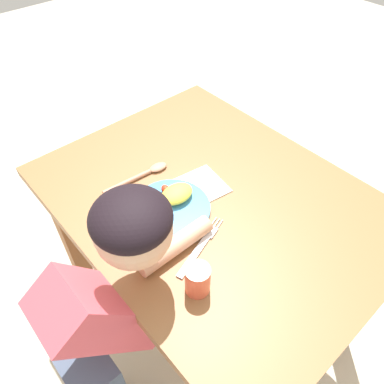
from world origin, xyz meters
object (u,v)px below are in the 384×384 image
at_px(person, 112,329).
at_px(plate, 172,204).
at_px(drinking_cup, 198,279).
at_px(spoon, 143,174).
at_px(fork, 200,247).

bearing_deg(person, plate, 111.65).
distance_m(plate, drinking_cup, 0.27).
relative_size(spoon, drinking_cup, 2.75).
bearing_deg(person, spoon, 131.20).
bearing_deg(spoon, fork, -94.09).
relative_size(fork, drinking_cup, 2.60).
bearing_deg(fork, drinking_cup, -153.56).
height_order(spoon, drinking_cup, drinking_cup).
bearing_deg(drinking_cup, fork, 134.93).
height_order(plate, person, person).
bearing_deg(fork, spoon, 62.29).
height_order(spoon, person, person).
relative_size(plate, person, 0.23).
bearing_deg(plate, drinking_cup, -26.25).
distance_m(drinking_cup, person, 0.29).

